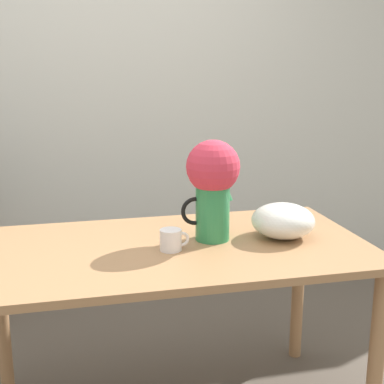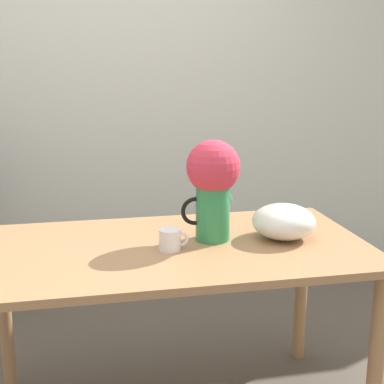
{
  "view_description": "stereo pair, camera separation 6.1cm",
  "coord_description": "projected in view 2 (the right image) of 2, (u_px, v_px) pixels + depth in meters",
  "views": [
    {
      "loc": [
        -0.19,
        -1.77,
        1.46
      ],
      "look_at": [
        0.28,
        0.21,
        0.97
      ],
      "focal_mm": 50.0,
      "sensor_mm": 36.0,
      "label": 1
    },
    {
      "loc": [
        -0.13,
        -1.78,
        1.46
      ],
      "look_at": [
        0.28,
        0.21,
        0.97
      ],
      "focal_mm": 50.0,
      "sensor_mm": 36.0,
      "label": 2
    }
  ],
  "objects": [
    {
      "name": "table",
      "position": [
        173.0,
        269.0,
        2.11
      ],
      "size": [
        1.53,
        0.82,
        0.77
      ],
      "color": "#A3754C",
      "rests_on": "ground_plane"
    },
    {
      "name": "white_bowl",
      "position": [
        284.0,
        221.0,
        2.15
      ],
      "size": [
        0.26,
        0.26,
        0.14
      ],
      "color": "silver",
      "rests_on": "table"
    },
    {
      "name": "wall_back",
      "position": [
        102.0,
        90.0,
        3.33
      ],
      "size": [
        8.0,
        0.05,
        2.6
      ],
      "color": "silver",
      "rests_on": "ground_plane"
    },
    {
      "name": "flower_vase",
      "position": [
        213.0,
        180.0,
        2.09
      ],
      "size": [
        0.23,
        0.21,
        0.4
      ],
      "color": "#2D844C",
      "rests_on": "table"
    },
    {
      "name": "coffee_mug",
      "position": [
        171.0,
        240.0,
        2.02
      ],
      "size": [
        0.11,
        0.08,
        0.08
      ],
      "color": "white",
      "rests_on": "table"
    }
  ]
}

